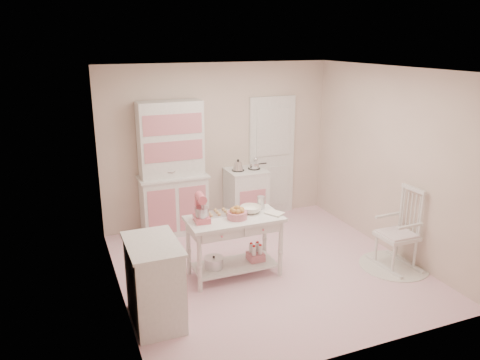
{
  "coord_description": "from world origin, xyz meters",
  "views": [
    {
      "loc": [
        -2.45,
        -5.1,
        2.95
      ],
      "look_at": [
        -0.19,
        0.5,
        1.12
      ],
      "focal_mm": 35.0,
      "sensor_mm": 36.0,
      "label": 1
    }
  ],
  "objects_px": {
    "hutch": "(172,169)",
    "rocking_chair": "(398,228)",
    "stand_mixer": "(201,209)",
    "bread_basket": "(237,215)",
    "stove": "(246,196)",
    "base_cabinet": "(154,282)",
    "work_table": "(234,247)"
  },
  "relations": [
    {
      "from": "stove",
      "to": "stand_mixer",
      "type": "distance_m",
      "value": 2.09
    },
    {
      "from": "work_table",
      "to": "stand_mixer",
      "type": "relative_size",
      "value": 3.53
    },
    {
      "from": "hutch",
      "to": "bread_basket",
      "type": "distance_m",
      "value": 1.77
    },
    {
      "from": "stand_mixer",
      "to": "bread_basket",
      "type": "distance_m",
      "value": 0.46
    },
    {
      "from": "hutch",
      "to": "stand_mixer",
      "type": "xyz_separation_m",
      "value": [
        -0.06,
        -1.64,
        -0.07
      ]
    },
    {
      "from": "base_cabinet",
      "to": "work_table",
      "type": "distance_m",
      "value": 1.32
    },
    {
      "from": "stove",
      "to": "work_table",
      "type": "bearing_deg",
      "value": -117.4
    },
    {
      "from": "rocking_chair",
      "to": "stand_mixer",
      "type": "height_order",
      "value": "stand_mixer"
    },
    {
      "from": "stand_mixer",
      "to": "base_cabinet",
      "type": "bearing_deg",
      "value": -134.35
    },
    {
      "from": "stove",
      "to": "rocking_chair",
      "type": "bearing_deg",
      "value": -60.28
    },
    {
      "from": "hutch",
      "to": "stand_mixer",
      "type": "relative_size",
      "value": 6.12
    },
    {
      "from": "stand_mixer",
      "to": "bread_basket",
      "type": "height_order",
      "value": "stand_mixer"
    },
    {
      "from": "hutch",
      "to": "base_cabinet",
      "type": "height_order",
      "value": "hutch"
    },
    {
      "from": "base_cabinet",
      "to": "bread_basket",
      "type": "bearing_deg",
      "value": 26.24
    },
    {
      "from": "rocking_chair",
      "to": "work_table",
      "type": "height_order",
      "value": "rocking_chair"
    },
    {
      "from": "base_cabinet",
      "to": "stand_mixer",
      "type": "xyz_separation_m",
      "value": [
        0.74,
        0.65,
        0.51
      ]
    },
    {
      "from": "base_cabinet",
      "to": "stand_mixer",
      "type": "relative_size",
      "value": 2.71
    },
    {
      "from": "stove",
      "to": "work_table",
      "type": "height_order",
      "value": "stove"
    },
    {
      "from": "hutch",
      "to": "work_table",
      "type": "bearing_deg",
      "value": -77.62
    },
    {
      "from": "work_table",
      "to": "stand_mixer",
      "type": "xyz_separation_m",
      "value": [
        -0.42,
        0.02,
        0.57
      ]
    },
    {
      "from": "hutch",
      "to": "bread_basket",
      "type": "relative_size",
      "value": 8.32
    },
    {
      "from": "stove",
      "to": "rocking_chair",
      "type": "xyz_separation_m",
      "value": [
        1.25,
        -2.2,
        0.09
      ]
    },
    {
      "from": "bread_basket",
      "to": "stove",
      "type": "bearing_deg",
      "value": 63.86
    },
    {
      "from": "stove",
      "to": "work_table",
      "type": "relative_size",
      "value": 0.77
    },
    {
      "from": "stove",
      "to": "work_table",
      "type": "distance_m",
      "value": 1.82
    },
    {
      "from": "base_cabinet",
      "to": "stand_mixer",
      "type": "distance_m",
      "value": 1.11
    },
    {
      "from": "rocking_chair",
      "to": "bread_basket",
      "type": "height_order",
      "value": "rocking_chair"
    },
    {
      "from": "base_cabinet",
      "to": "stand_mixer",
      "type": "height_order",
      "value": "stand_mixer"
    },
    {
      "from": "hutch",
      "to": "rocking_chair",
      "type": "distance_m",
      "value": 3.36
    },
    {
      "from": "rocking_chair",
      "to": "bread_basket",
      "type": "xyz_separation_m",
      "value": [
        -2.07,
        0.53,
        0.3
      ]
    },
    {
      "from": "stand_mixer",
      "to": "work_table",
      "type": "bearing_deg",
      "value": 1.59
    },
    {
      "from": "rocking_chair",
      "to": "work_table",
      "type": "distance_m",
      "value": 2.17
    }
  ]
}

